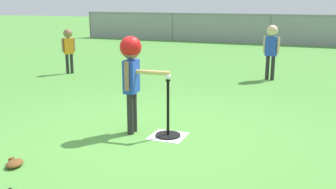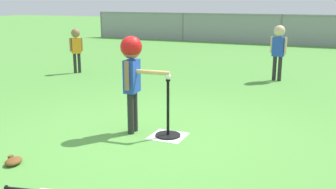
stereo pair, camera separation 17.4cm
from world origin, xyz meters
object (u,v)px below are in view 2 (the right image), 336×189
at_px(batting_tee, 168,127).
at_px(fielder_deep_left, 76,45).
at_px(baseball_on_tee, 168,77).
at_px(glove_by_plate, 14,161).
at_px(batter_child, 132,65).
at_px(fielder_deep_center, 279,45).

xyz_separation_m(batting_tee, fielder_deep_left, (-3.74, 3.27, 0.55)).
bearing_deg(baseball_on_tee, batting_tee, 26.57).
bearing_deg(baseball_on_tee, fielder_deep_left, 138.83).
xyz_separation_m(batting_tee, baseball_on_tee, (-0.00, -0.00, 0.66)).
bearing_deg(glove_by_plate, batting_tee, 51.40).
bearing_deg(batting_tee, fielder_deep_left, 138.83).
bearing_deg(batting_tee, batter_child, -176.03).
relative_size(fielder_deep_left, glove_by_plate, 4.12).
xyz_separation_m(baseball_on_tee, fielder_deep_center, (0.74, 4.18, -0.02)).
relative_size(fielder_deep_center, glove_by_plate, 4.66).
height_order(batter_child, glove_by_plate, batter_child).
bearing_deg(batting_tee, glove_by_plate, -128.60).
bearing_deg(batter_child, fielder_deep_left, 134.60).
distance_m(baseball_on_tee, fielder_deep_left, 4.97).
height_order(baseball_on_tee, batter_child, batter_child).
relative_size(batter_child, glove_by_plate, 5.00).
distance_m(batting_tee, fielder_deep_left, 5.00).
bearing_deg(glove_by_plate, baseball_on_tee, 51.40).
relative_size(baseball_on_tee, glove_by_plate, 0.29).
xyz_separation_m(fielder_deep_left, glove_by_plate, (2.58, -4.73, -0.63)).
height_order(batter_child, fielder_deep_left, batter_child).
relative_size(baseball_on_tee, fielder_deep_center, 0.06).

